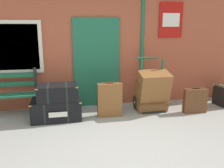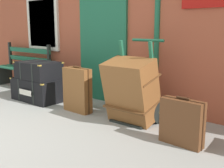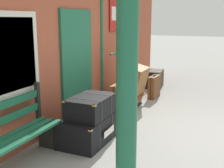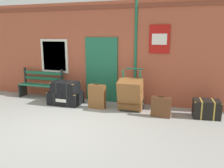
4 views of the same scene
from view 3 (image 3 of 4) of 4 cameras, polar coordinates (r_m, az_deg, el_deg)
ground_plane at (r=5.14m, az=17.51°, el=-10.02°), size 60.00×60.00×0.00m
brick_facade at (r=5.62m, az=-8.91°, el=9.09°), size 10.40×0.35×3.20m
lamp_post at (r=2.00m, az=2.77°, el=-11.92°), size 0.28×0.28×2.89m
platform_bench at (r=3.98m, az=-19.17°, el=-9.97°), size 1.60×0.43×1.01m
steamer_trunk_base at (r=4.73m, az=-4.70°, el=-8.72°), size 1.01×0.68×0.43m
steamer_trunk_middle at (r=4.62m, az=-4.10°, el=-4.37°), size 0.81×0.55×0.33m
porters_trolley at (r=6.63m, az=2.48°, el=-1.88°), size 0.71×0.59×1.20m
large_brown_trunk at (r=6.52m, az=3.92°, el=-0.27°), size 0.70×0.63×0.96m
suitcase_oxblood at (r=5.61m, az=1.42°, el=-3.61°), size 0.53×0.19×0.76m
suitcase_olive at (r=7.34m, az=8.21°, el=-0.55°), size 0.53×0.19×0.59m
corner_trunk at (r=8.53m, az=8.12°, el=1.05°), size 0.73×0.55×0.49m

